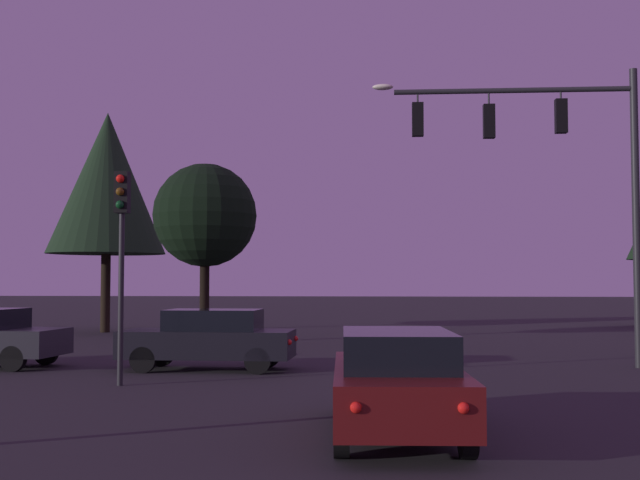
# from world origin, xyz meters

# --- Properties ---
(ground_plane) EXTENTS (168.00, 168.00, 0.00)m
(ground_plane) POSITION_xyz_m (0.00, 24.50, 0.00)
(ground_plane) COLOR #262326
(ground_plane) RESTS_ON ground
(traffic_signal_mast_arm) EXTENTS (6.94, 0.44, 7.80)m
(traffic_signal_mast_arm) POSITION_xyz_m (4.12, 15.96, 5.54)
(traffic_signal_mast_arm) COLOR #232326
(traffic_signal_mast_arm) RESTS_ON ground
(traffic_light_corner_left) EXTENTS (0.30, 0.35, 4.61)m
(traffic_light_corner_left) POSITION_xyz_m (-5.98, 11.50, 3.25)
(traffic_light_corner_left) COLOR #232326
(traffic_light_corner_left) RESTS_ON ground
(car_nearside_lane) EXTENTS (2.04, 4.75, 1.52)m
(car_nearside_lane) POSITION_xyz_m (-0.15, 6.51, 0.80)
(car_nearside_lane) COLOR #4C0F0F
(car_nearside_lane) RESTS_ON ground
(car_crossing_right) EXTENTS (4.38, 1.79, 1.52)m
(car_crossing_right) POSITION_xyz_m (-4.73, 14.56, 0.79)
(car_crossing_right) COLOR black
(car_crossing_right) RESTS_ON ground
(tree_behind_sign) EXTENTS (5.14, 5.14, 9.67)m
(tree_behind_sign) POSITION_xyz_m (-12.50, 28.59, 6.53)
(tree_behind_sign) COLOR black
(tree_behind_sign) RESTS_ON ground
(tree_left_far) EXTENTS (3.77, 3.77, 6.51)m
(tree_left_far) POSITION_xyz_m (-6.84, 23.11, 4.61)
(tree_left_far) COLOR black
(tree_left_far) RESTS_ON ground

